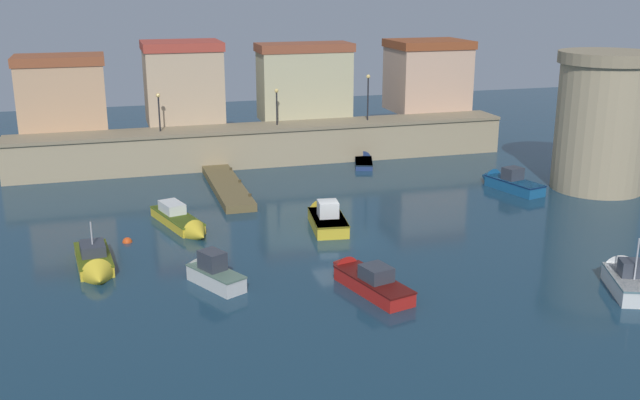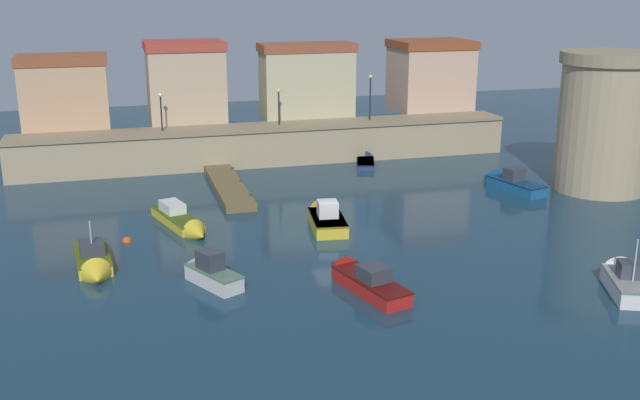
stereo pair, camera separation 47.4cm
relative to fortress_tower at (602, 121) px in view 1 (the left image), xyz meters
name	(u,v)px [view 1 (the left image)]	position (x,y,z in m)	size (l,w,h in m)	color
ground_plane	(337,236)	(-20.85, -4.64, -4.89)	(102.76, 102.76, 0.00)	#19384C
quay_wall	(267,144)	(-20.85, 14.17, -3.33)	(40.05, 3.65, 3.10)	tan
old_town_backdrop	(261,82)	(-20.37, 18.20, 1.17)	(38.22, 5.73, 6.71)	tan
fortress_tower	(602,121)	(0.00, 0.00, 0.00)	(6.76, 6.76, 9.66)	tan
pier_dock	(227,187)	(-25.34, 6.89, -4.63)	(2.03, 11.21, 0.70)	brown
quay_lamp_0	(159,106)	(-29.24, 14.17, 0.20)	(0.32, 0.32, 2.94)	black
quay_lamp_1	(277,100)	(-19.98, 14.17, 0.19)	(0.32, 0.32, 2.92)	black
quay_lamp_2	(368,90)	(-12.23, 14.17, 0.69)	(0.32, 0.32, 3.78)	black
moored_boat_0	(326,217)	(-20.85, -2.40, -4.39)	(2.53, 5.44, 2.22)	gold
moored_boat_1	(506,181)	(-6.08, 1.84, -4.39)	(2.87, 5.83, 1.99)	#195689
moored_boat_2	(364,161)	(-13.40, 11.71, -4.65)	(2.57, 4.43, 1.26)	navy
moored_boat_3	(182,222)	(-29.30, -0.68, -4.48)	(3.23, 6.72, 1.60)	gold
moored_boat_4	(626,278)	(-9.71, -15.74, -4.38)	(3.34, 4.98, 3.31)	white
moored_boat_5	(364,278)	(-21.85, -12.12, -4.42)	(2.94, 6.17, 1.75)	red
moored_boat_6	(210,272)	(-28.91, -9.58, -4.31)	(2.98, 4.32, 1.88)	silver
moored_boat_7	(95,263)	(-34.33, -6.32, -4.48)	(2.11, 5.59, 2.88)	gold
mooring_buoy_0	(127,242)	(-32.60, -2.31, -4.89)	(0.55, 0.55, 0.55)	#EA4C19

